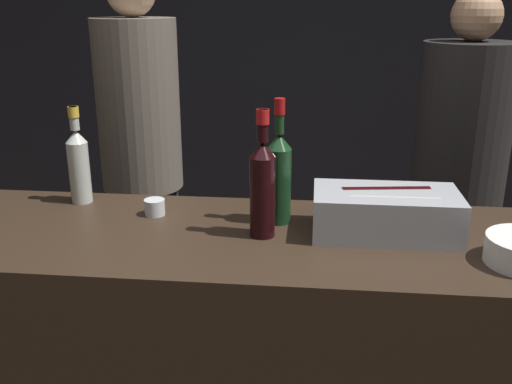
{
  "coord_description": "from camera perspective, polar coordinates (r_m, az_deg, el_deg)",
  "views": [
    {
      "loc": [
        0.16,
        -1.22,
        1.67
      ],
      "look_at": [
        0.0,
        0.34,
        1.13
      ],
      "focal_mm": 40.0,
      "sensor_mm": 36.0,
      "label": 1
    }
  ],
  "objects": [
    {
      "name": "person_in_hoodie",
      "position": [
        2.68,
        -11.39,
        4.13
      ],
      "size": [
        0.37,
        0.37,
        1.8
      ],
      "rotation": [
        0.0,
        0.0,
        -2.02
      ],
      "color": "black",
      "rests_on": "ground_plane"
    },
    {
      "name": "candle_votive",
      "position": [
        1.84,
        -10.1,
        -1.49
      ],
      "size": [
        0.07,
        0.07,
        0.05
      ],
      "color": "silver",
      "rests_on": "bar_counter"
    },
    {
      "name": "bar_counter",
      "position": [
        1.93,
        -0.1,
        -18.21
      ],
      "size": [
        2.13,
        0.62,
        1.01
      ],
      "color": "#2D2116",
      "rests_on": "ground_plane"
    },
    {
      "name": "ice_bin_with_bottles",
      "position": [
        1.69,
        12.87,
        -1.89
      ],
      "size": [
        0.42,
        0.22,
        0.13
      ],
      "color": "#9EA0A5",
      "rests_on": "bar_counter"
    },
    {
      "name": "red_wine_bottle_burgundy",
      "position": [
        1.72,
        2.3,
        1.79
      ],
      "size": [
        0.08,
        0.08,
        0.38
      ],
      "color": "#143319",
      "rests_on": "bar_counter"
    },
    {
      "name": "person_blond_tee",
      "position": [
        2.73,
        19.59,
        2.25
      ],
      "size": [
        0.41,
        0.41,
        1.7
      ],
      "rotation": [
        0.0,
        0.0,
        2.91
      ],
      "color": "black",
      "rests_on": "ground_plane"
    },
    {
      "name": "wall_back_chalkboard",
      "position": [
        3.91,
        3.7,
        14.86
      ],
      "size": [
        6.4,
        0.06,
        2.8
      ],
      "color": "black",
      "rests_on": "ground_plane"
    },
    {
      "name": "rose_wine_bottle",
      "position": [
        1.98,
        -17.33,
        2.85
      ],
      "size": [
        0.07,
        0.07,
        0.32
      ],
      "color": "#B2B7AD",
      "rests_on": "bar_counter"
    },
    {
      "name": "red_wine_bottle_tall",
      "position": [
        1.61,
        0.65,
        0.79
      ],
      "size": [
        0.07,
        0.07,
        0.37
      ],
      "color": "black",
      "rests_on": "bar_counter"
    }
  ]
}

